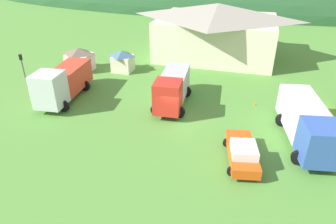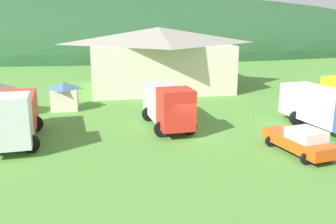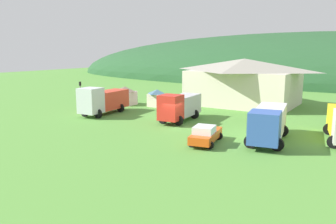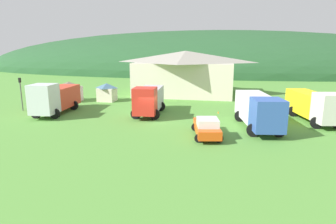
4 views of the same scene
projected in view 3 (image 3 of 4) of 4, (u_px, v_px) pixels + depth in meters
name	position (u px, v px, depth m)	size (l,w,h in m)	color
ground_plane	(176.00, 127.00, 36.07)	(200.00, 200.00, 0.00)	#518C38
forested_hill_backdrop	(307.00, 79.00, 94.18)	(161.50, 60.00, 26.05)	#234C28
depot_building	(244.00, 81.00, 50.38)	(15.99, 12.05, 6.85)	beige
play_shed_cream	(157.00, 98.00, 48.78)	(2.43, 2.29, 2.50)	beige
play_shed_pink	(125.00, 95.00, 50.47)	(3.10, 2.46, 2.74)	beige
tow_truck_silver	(103.00, 100.00, 42.71)	(3.59, 7.82, 3.60)	silver
crane_truck_red	(179.00, 106.00, 38.60)	(3.39, 7.24, 3.29)	red
box_truck_blue	(268.00, 122.00, 29.91)	(4.06, 8.76, 3.18)	#3356AD
service_pickup_orange	(206.00, 134.00, 29.40)	(2.86, 5.10, 1.66)	#E14F14
traffic_light_west	(80.00, 92.00, 45.93)	(0.20, 0.32, 3.87)	#4C4C51
traffic_cone_near_pickup	(249.00, 125.00, 36.77)	(0.36, 0.36, 0.47)	orange
traffic_cone_mid_row	(277.00, 133.00, 33.25)	(0.36, 0.36, 0.62)	orange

